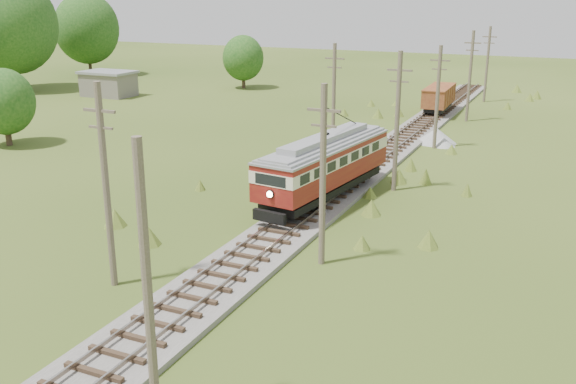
% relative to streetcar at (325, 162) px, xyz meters
% --- Properties ---
extents(railbed_main, '(3.60, 96.00, 0.57)m').
position_rel_streetcar_xyz_m(railbed_main, '(0.00, 7.25, -2.41)').
color(railbed_main, '#605B54').
rests_on(railbed_main, ground).
extents(streetcar, '(4.39, 12.35, 5.59)m').
position_rel_streetcar_xyz_m(streetcar, '(0.00, 0.00, 0.00)').
color(streetcar, black).
rests_on(streetcar, ground).
extents(gondola, '(2.59, 7.37, 2.42)m').
position_rel_streetcar_xyz_m(gondola, '(0.00, 32.69, -0.74)').
color(gondola, black).
rests_on(gondola, ground).
extents(gravel_pile, '(3.58, 3.80, 1.30)m').
position_rel_streetcar_xyz_m(gravel_pile, '(2.85, 19.10, -2.00)').
color(gravel_pile, gray).
rests_on(gravel_pile, ground).
extents(utility_pole_r_1, '(0.30, 0.30, 8.80)m').
position_rel_streetcar_xyz_m(utility_pole_r_1, '(3.10, -21.75, 1.79)').
color(utility_pole_r_1, brown).
rests_on(utility_pole_r_1, ground).
extents(utility_pole_r_2, '(1.60, 0.30, 8.60)m').
position_rel_streetcar_xyz_m(utility_pole_r_2, '(3.30, -8.75, 1.82)').
color(utility_pole_r_2, brown).
rests_on(utility_pole_r_2, ground).
extents(utility_pole_r_3, '(1.60, 0.30, 9.00)m').
position_rel_streetcar_xyz_m(utility_pole_r_3, '(3.20, 4.25, 2.02)').
color(utility_pole_r_3, brown).
rests_on(utility_pole_r_3, ground).
extents(utility_pole_r_4, '(1.60, 0.30, 8.40)m').
position_rel_streetcar_xyz_m(utility_pole_r_4, '(3.00, 17.25, 1.72)').
color(utility_pole_r_4, brown).
rests_on(utility_pole_r_4, ground).
extents(utility_pole_r_5, '(1.60, 0.30, 8.90)m').
position_rel_streetcar_xyz_m(utility_pole_r_5, '(3.40, 30.25, 1.97)').
color(utility_pole_r_5, brown).
rests_on(utility_pole_r_5, ground).
extents(utility_pole_r_6, '(1.60, 0.30, 8.70)m').
position_rel_streetcar_xyz_m(utility_pole_r_6, '(3.20, 43.25, 1.87)').
color(utility_pole_r_6, brown).
rests_on(utility_pole_r_6, ground).
extents(utility_pole_l_a, '(1.60, 0.30, 9.00)m').
position_rel_streetcar_xyz_m(utility_pole_l_a, '(-4.20, -14.75, 2.02)').
color(utility_pole_l_a, brown).
rests_on(utility_pole_l_a, ground).
extents(utility_pole_l_b, '(1.60, 0.30, 8.60)m').
position_rel_streetcar_xyz_m(utility_pole_l_b, '(-4.50, 13.25, 1.82)').
color(utility_pole_l_b, brown).
rests_on(utility_pole_l_b, ground).
extents(tree_left_4, '(11.34, 11.34, 14.61)m').
position_rel_streetcar_xyz_m(tree_left_4, '(-54.00, 27.25, 5.76)').
color(tree_left_4, '#38281C').
rests_on(tree_left_4, ground).
extents(tree_left_5, '(9.66, 9.66, 12.44)m').
position_rel_streetcar_xyz_m(tree_left_5, '(-56.00, 43.25, 4.52)').
color(tree_left_5, '#38281C').
rests_on(tree_left_5, ground).
extents(tree_mid_a, '(5.46, 5.46, 7.03)m').
position_rel_streetcar_xyz_m(tree_mid_a, '(-28.00, 41.25, 1.41)').
color(tree_mid_a, '#38281C').
rests_on(tree_mid_a, ground).
extents(tree_mid_c, '(5.04, 5.04, 6.49)m').
position_rel_streetcar_xyz_m(tree_mid_c, '(-30.00, 3.25, 1.10)').
color(tree_mid_c, '#38281C').
rests_on(tree_mid_c, ground).
extents(shed, '(6.40, 4.40, 3.10)m').
position_rel_streetcar_xyz_m(shed, '(-40.00, 28.25, -1.03)').
color(shed, slate).
rests_on(shed, ground).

